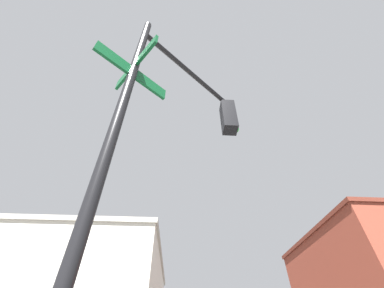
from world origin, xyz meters
The scene contains 1 object.
traffic_signal_near centered at (-6.23, -6.54, 4.21)m, with size 2.28×1.97×6.00m.
Camera 1 is at (-6.26, -8.89, 1.51)m, focal length 21.75 mm.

